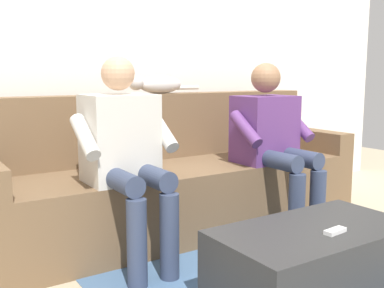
{
  "coord_description": "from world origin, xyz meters",
  "views": [
    {
      "loc": [
        1.52,
        2.42,
        1.03
      ],
      "look_at": [
        0.0,
        0.06,
        0.6
      ],
      "focal_mm": 42.58,
      "sensor_mm": 36.0,
      "label": 1
    }
  ],
  "objects_px": {
    "person_left_seated": "(272,136)",
    "remote_white": "(335,231)",
    "coffee_table": "(313,264)",
    "couch": "(175,181)",
    "person_right_seated": "(125,148)",
    "cat_on_backrest": "(156,84)"
  },
  "relations": [
    {
      "from": "person_left_seated",
      "to": "person_right_seated",
      "type": "bearing_deg",
      "value": -0.49
    },
    {
      "from": "couch",
      "to": "person_right_seated",
      "type": "relative_size",
      "value": 2.27
    },
    {
      "from": "coffee_table",
      "to": "cat_on_backrest",
      "type": "height_order",
      "value": "cat_on_backrest"
    },
    {
      "from": "coffee_table",
      "to": "remote_white",
      "type": "bearing_deg",
      "value": 100.49
    },
    {
      "from": "coffee_table",
      "to": "remote_white",
      "type": "xyz_separation_m",
      "value": [
        -0.02,
        0.1,
        0.18
      ]
    },
    {
      "from": "couch",
      "to": "person_right_seated",
      "type": "distance_m",
      "value": 0.71
    },
    {
      "from": "couch",
      "to": "remote_white",
      "type": "relative_size",
      "value": 22.73
    },
    {
      "from": "person_left_seated",
      "to": "cat_on_backrest",
      "type": "distance_m",
      "value": 0.87
    },
    {
      "from": "person_left_seated",
      "to": "remote_white",
      "type": "height_order",
      "value": "person_left_seated"
    },
    {
      "from": "cat_on_backrest",
      "to": "coffee_table",
      "type": "bearing_deg",
      "value": 90.21
    },
    {
      "from": "person_left_seated",
      "to": "cat_on_backrest",
      "type": "height_order",
      "value": "person_left_seated"
    },
    {
      "from": "person_left_seated",
      "to": "remote_white",
      "type": "bearing_deg",
      "value": 62.18
    },
    {
      "from": "coffee_table",
      "to": "person_left_seated",
      "type": "relative_size",
      "value": 0.84
    },
    {
      "from": "cat_on_backrest",
      "to": "remote_white",
      "type": "height_order",
      "value": "cat_on_backrest"
    },
    {
      "from": "couch",
      "to": "person_left_seated",
      "type": "relative_size",
      "value": 2.31
    },
    {
      "from": "coffee_table",
      "to": "person_left_seated",
      "type": "bearing_deg",
      "value": -121.38
    },
    {
      "from": "coffee_table",
      "to": "couch",
      "type": "bearing_deg",
      "value": -90.0
    },
    {
      "from": "person_right_seated",
      "to": "cat_on_backrest",
      "type": "distance_m",
      "value": 0.86
    },
    {
      "from": "coffee_table",
      "to": "cat_on_backrest",
      "type": "distance_m",
      "value": 1.66
    },
    {
      "from": "couch",
      "to": "coffee_table",
      "type": "xyz_separation_m",
      "value": [
        0.0,
        1.23,
        -0.14
      ]
    },
    {
      "from": "remote_white",
      "to": "coffee_table",
      "type": "bearing_deg",
      "value": 94.77
    },
    {
      "from": "person_left_seated",
      "to": "remote_white",
      "type": "relative_size",
      "value": 9.85
    }
  ]
}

